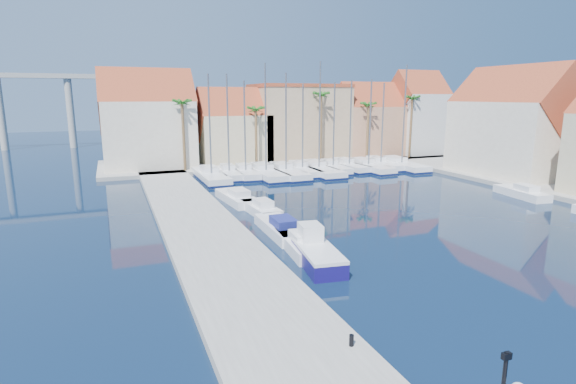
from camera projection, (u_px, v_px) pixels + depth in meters
name	position (u px, v px, depth m)	size (l,w,h in m)	color
ground	(423.00, 290.00, 24.08)	(260.00, 260.00, 0.00)	black
quay_west	(205.00, 234.00, 33.07)	(6.00, 77.00, 0.50)	gray
shore_north	(281.00, 160.00, 71.27)	(54.00, 16.00, 0.50)	gray
shore_east	(575.00, 189.00, 49.16)	(12.00, 60.00, 0.50)	gray
bollard	(351.00, 340.00, 17.76)	(0.19, 0.19, 0.48)	black
fishing_boat	(315.00, 251.00, 28.06)	(2.90, 6.42, 2.17)	#160F58
motorboat_west_0	(300.00, 243.00, 30.17)	(2.43, 6.12, 1.40)	white
motorboat_west_1	(281.00, 227.00, 33.82)	(2.30, 6.81, 1.40)	white
motorboat_west_2	(261.00, 208.00, 39.57)	(2.22, 5.88, 1.40)	white
motorboat_west_3	(237.00, 197.00, 43.91)	(2.80, 7.12, 1.40)	white
motorboat_east_1	(522.00, 192.00, 46.10)	(2.71, 6.35, 1.40)	white
sailboat_0	(210.00, 176.00, 55.37)	(2.93, 10.87, 12.76)	white
sailboat_1	(229.00, 173.00, 57.12)	(2.70, 8.59, 12.86)	white
sailboat_2	(245.00, 172.00, 57.50)	(2.67, 8.65, 12.04)	white
sailboat_3	(264.00, 172.00, 57.80)	(3.21, 11.68, 14.14)	white
sailboat_4	(284.00, 172.00, 58.33)	(3.19, 11.23, 13.02)	white
sailboat_5	(301.00, 170.00, 59.89)	(2.64, 9.66, 11.75)	white
sailboat_6	(317.00, 169.00, 60.32)	(3.29, 11.93, 14.53)	white
sailboat_7	(332.00, 168.00, 61.46)	(2.42, 8.54, 11.96)	white
sailboat_8	(347.00, 166.00, 63.04)	(3.03, 9.29, 12.30)	white
sailboat_9	(366.00, 166.00, 62.71)	(3.37, 10.71, 12.41)	white
sailboat_10	(379.00, 164.00, 64.58)	(2.80, 9.52, 11.98)	white
sailboat_11	(399.00, 164.00, 64.39)	(3.10, 11.22, 14.37)	white
building_0	(148.00, 123.00, 61.86)	(12.30, 9.00, 13.50)	beige
building_1	(233.00, 130.00, 66.43)	(10.30, 8.00, 11.00)	#CAB88E
building_2	(299.00, 121.00, 71.09)	(14.20, 10.20, 11.50)	tan
building_3	(367.00, 123.00, 74.57)	(10.30, 8.00, 12.00)	tan
building_4	(416.00, 115.00, 76.66)	(8.30, 8.00, 14.00)	silver
building_6	(513.00, 126.00, 56.03)	(9.00, 14.30, 13.50)	beige
palm_0	(182.00, 105.00, 58.22)	(2.60, 2.60, 10.15)	brown
palm_1	(256.00, 111.00, 62.00)	(2.60, 2.60, 9.15)	brown
palm_2	(321.00, 97.00, 65.20)	(2.60, 2.60, 11.15)	brown
palm_3	(368.00, 107.00, 68.37)	(2.60, 2.60, 9.65)	brown
palm_4	(412.00, 100.00, 71.04)	(2.60, 2.60, 10.65)	brown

